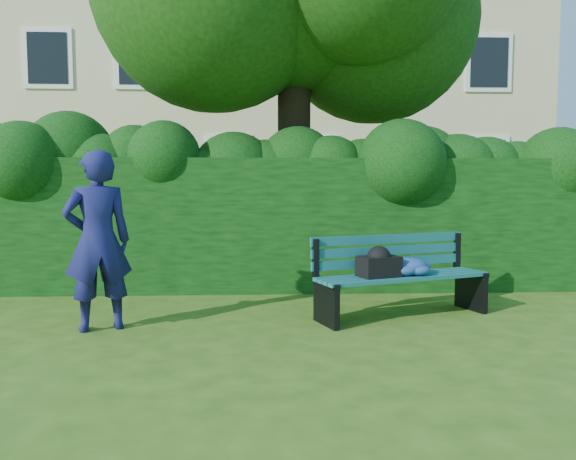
{
  "coord_description": "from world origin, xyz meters",
  "views": [
    {
      "loc": [
        -0.28,
        -5.62,
        1.47
      ],
      "look_at": [
        0.0,
        0.6,
        0.95
      ],
      "focal_mm": 35.0,
      "sensor_mm": 36.0,
      "label": 1
    }
  ],
  "objects": [
    {
      "name": "ground",
      "position": [
        0.0,
        0.0,
        0.0
      ],
      "size": [
        80.0,
        80.0,
        0.0
      ],
      "primitive_type": "plane",
      "color": "#315415",
      "rests_on": "ground"
    },
    {
      "name": "apartment_building",
      "position": [
        -0.0,
        13.99,
        6.0
      ],
      "size": [
        16.0,
        8.08,
        12.0
      ],
      "color": "tan",
      "rests_on": "ground"
    },
    {
      "name": "hedge",
      "position": [
        0.0,
        2.2,
        0.9
      ],
      "size": [
        10.0,
        1.0,
        1.8
      ],
      "color": "black",
      "rests_on": "ground"
    },
    {
      "name": "park_bench",
      "position": [
        1.2,
        0.42,
        0.5
      ],
      "size": [
        2.04,
        1.19,
        0.89
      ],
      "rotation": [
        0.0,
        0.0,
        0.35
      ],
      "color": "#104A50",
      "rests_on": "ground"
    },
    {
      "name": "man_reading",
      "position": [
        -1.92,
        0.01,
        0.9
      ],
      "size": [
        0.77,
        0.66,
        1.8
      ],
      "primitive_type": "imported",
      "rotation": [
        0.0,
        0.0,
        3.55
      ],
      "color": "#171953",
      "rests_on": "ground"
    }
  ]
}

